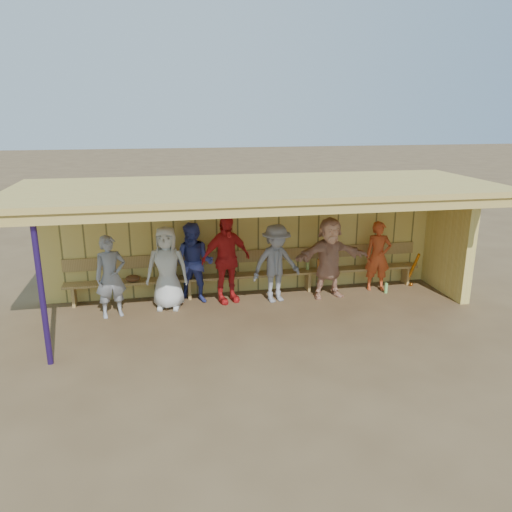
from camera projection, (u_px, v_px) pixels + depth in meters
The scene contains 11 objects.
ground at pixel (259, 312), 9.75m from camera, with size 90.00×90.00×0.00m, color brown.
player_a at pixel (111, 277), 9.36m from camera, with size 0.58×0.38×1.59m, color gray.
player_b at pixel (167, 268), 9.76m from camera, with size 0.81×0.53×1.67m, color silver.
player_c at pixel (194, 263), 10.07m from camera, with size 0.81×0.63×1.66m, color #364196.
player_d at pixel (226, 259), 10.07m from camera, with size 1.06×0.44×1.81m, color red.
player_e at pixel (276, 263), 10.12m from camera, with size 1.05×0.60×1.62m, color gray.
player_f at pixel (329, 258), 10.35m from camera, with size 1.58×0.50×1.71m, color tan.
player_g at pixel (378, 256), 10.80m from camera, with size 0.55×0.36×1.52m, color #BF461E.
dugout_structure at pixel (272, 220), 9.99m from camera, with size 8.80×3.20×2.50m.
bench at pixel (249, 270), 10.65m from camera, with size 7.60×0.34×0.93m.
dugout_equipment at pixel (220, 275), 10.43m from camera, with size 6.29×0.62×0.80m.
Camera 1 is at (-1.76, -8.87, 3.80)m, focal length 35.00 mm.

